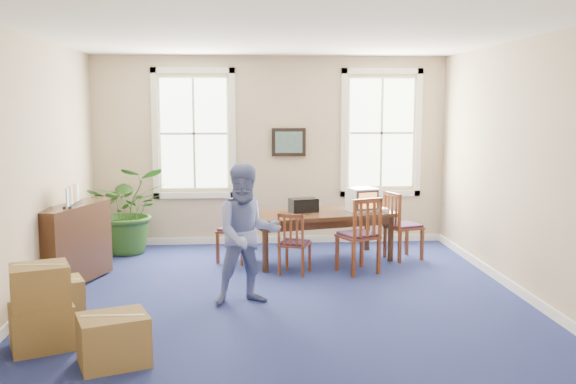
{
  "coord_description": "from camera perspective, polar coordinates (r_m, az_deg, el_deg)",
  "views": [
    {
      "loc": [
        -0.5,
        -7.68,
        2.38
      ],
      "look_at": [
        0.1,
        0.6,
        1.25
      ],
      "focal_mm": 40.0,
      "sensor_mm": 36.0,
      "label": 1
    }
  ],
  "objects": [
    {
      "name": "ceiling",
      "position": [
        7.74,
        -0.43,
        13.83
      ],
      "size": [
        6.5,
        6.5,
        0.0
      ],
      "primitive_type": "plane",
      "rotation": [
        3.14,
        0.0,
        0.0
      ],
      "color": "white",
      "rests_on": "ground"
    },
    {
      "name": "window_right",
      "position": [
        11.18,
        8.29,
        5.22
      ],
      "size": [
        1.4,
        0.12,
        2.2
      ],
      "primitive_type": null,
      "color": "white",
      "rests_on": "ground"
    },
    {
      "name": "chair_end_right",
      "position": [
        10.1,
        10.25,
        -2.94
      ],
      "size": [
        0.61,
        0.61,
        1.05
      ],
      "primitive_type": null,
      "rotation": [
        0.0,
        0.0,
        1.92
      ],
      "color": "brown",
      "rests_on": "ground"
    },
    {
      "name": "wall_back",
      "position": [
        10.97,
        -1.52,
        3.68
      ],
      "size": [
        6.5,
        0.0,
        6.5
      ],
      "primitive_type": "plane",
      "rotation": [
        1.57,
        0.0,
        0.0
      ],
      "color": "tan",
      "rests_on": "ground"
    },
    {
      "name": "man",
      "position": [
        7.69,
        -3.64,
        -3.76
      ],
      "size": [
        0.94,
        0.79,
        1.7
      ],
      "primitive_type": "imported",
      "rotation": [
        0.0,
        0.0,
        0.2
      ],
      "color": "#7284C2",
      "rests_on": "ground"
    },
    {
      "name": "equipment_bag",
      "position": [
        9.83,
        1.38,
        -1.16
      ],
      "size": [
        0.47,
        0.37,
        0.21
      ],
      "primitive_type": "cube",
      "rotation": [
        0.0,
        0.0,
        0.27
      ],
      "color": "black",
      "rests_on": "conference_table"
    },
    {
      "name": "window_left",
      "position": [
        10.95,
        -8.36,
        5.16
      ],
      "size": [
        1.4,
        0.12,
        2.2
      ],
      "primitive_type": null,
      "color": "white",
      "rests_on": "ground"
    },
    {
      "name": "game_console",
      "position": [
        9.98,
        8.33,
        -1.56
      ],
      "size": [
        0.16,
        0.2,
        0.05
      ],
      "primitive_type": "cube",
      "rotation": [
        0.0,
        0.0,
        0.0
      ],
      "color": "white",
      "rests_on": "conference_table"
    },
    {
      "name": "baseboard_right",
      "position": [
        8.74,
        19.62,
        -8.1
      ],
      "size": [
        0.04,
        6.5,
        0.12
      ],
      "primitive_type": "cube",
      "color": "white",
      "rests_on": "ground"
    },
    {
      "name": "wall_front",
      "position": [
        4.53,
        2.24,
        -2.2
      ],
      "size": [
        6.5,
        0.0,
        6.5
      ],
      "primitive_type": "plane",
      "rotation": [
        -1.57,
        0.0,
        0.0
      ],
      "color": "tan",
      "rests_on": "ground"
    },
    {
      "name": "baseboard_back",
      "position": [
        11.16,
        -1.48,
        -4.25
      ],
      "size": [
        6.0,
        0.04,
        0.12
      ],
      "primitive_type": "cube",
      "color": "white",
      "rests_on": "ground"
    },
    {
      "name": "cardboard_boxes",
      "position": [
        6.84,
        -19.03,
        -9.13
      ],
      "size": [
        2.05,
        2.05,
        0.89
      ],
      "primitive_type": null,
      "rotation": [
        0.0,
        0.0,
        0.42
      ],
      "color": "olive",
      "rests_on": "ground"
    },
    {
      "name": "chair_near_right",
      "position": [
        9.19,
        6.24,
        -3.78
      ],
      "size": [
        0.65,
        0.65,
        1.1
      ],
      "primitive_type": null,
      "rotation": [
        0.0,
        0.0,
        3.55
      ],
      "color": "brown",
      "rests_on": "ground"
    },
    {
      "name": "chair_end_left",
      "position": [
        9.79,
        -4.76,
        -3.28
      ],
      "size": [
        0.59,
        0.59,
        1.02
      ],
      "primitive_type": null,
      "rotation": [
        0.0,
        0.0,
        -1.94
      ],
      "color": "brown",
      "rests_on": "ground"
    },
    {
      "name": "wall_right",
      "position": [
        8.48,
        20.28,
        1.99
      ],
      "size": [
        0.0,
        6.5,
        6.5
      ],
      "primitive_type": "plane",
      "rotation": [
        1.57,
        0.0,
        -1.57
      ],
      "color": "tan",
      "rests_on": "ground"
    },
    {
      "name": "floor",
      "position": [
        8.06,
        -0.41,
        -9.43
      ],
      "size": [
        6.5,
        6.5,
        0.0
      ],
      "primitive_type": "plane",
      "color": "navy",
      "rests_on": "ground"
    },
    {
      "name": "conference_table",
      "position": [
        9.89,
        2.86,
        -3.94
      ],
      "size": [
        2.4,
        1.55,
        0.75
      ],
      "primitive_type": null,
      "rotation": [
        0.0,
        0.0,
        0.27
      ],
      "color": "#412717",
      "rests_on": "ground"
    },
    {
      "name": "potted_plant",
      "position": [
        10.64,
        -14.0,
        -1.53
      ],
      "size": [
        1.48,
        1.36,
        1.41
      ],
      "primitive_type": "imported",
      "rotation": [
        0.0,
        0.0,
        0.22
      ],
      "color": "#254E19",
      "rests_on": "ground"
    },
    {
      "name": "chair_near_left",
      "position": [
        9.1,
        0.6,
        -4.54
      ],
      "size": [
        0.52,
        0.52,
        0.89
      ],
      "primitive_type": null,
      "rotation": [
        0.0,
        0.0,
        2.76
      ],
      "color": "brown",
      "rests_on": "ground"
    },
    {
      "name": "credenza",
      "position": [
        9.03,
        -18.54,
        -4.56
      ],
      "size": [
        0.78,
        1.37,
        1.03
      ],
      "primitive_type": "cube",
      "rotation": [
        0.0,
        0.0,
        -0.33
      ],
      "color": "#412717",
      "rests_on": "ground"
    },
    {
      "name": "brochure_rack",
      "position": [
        8.91,
        -18.6,
        -0.43
      ],
      "size": [
        0.24,
        0.64,
        0.28
      ],
      "primitive_type": null,
      "rotation": [
        0.0,
        0.0,
        -0.21
      ],
      "color": "#99999E",
      "rests_on": "credenza"
    },
    {
      "name": "crt_tv",
      "position": [
        9.94,
        6.58,
        -0.66
      ],
      "size": [
        0.5,
        0.53,
        0.36
      ],
      "primitive_type": null,
      "rotation": [
        0.0,
        0.0,
        0.29
      ],
      "color": "#B7B7BC",
      "rests_on": "conference_table"
    },
    {
      "name": "wall_left",
      "position": [
        8.12,
        -22.07,
        1.66
      ],
      "size": [
        0.0,
        6.5,
        6.5
      ],
      "primitive_type": "plane",
      "rotation": [
        1.57,
        0.0,
        1.57
      ],
      "color": "tan",
      "rests_on": "ground"
    },
    {
      "name": "wall_picture",
      "position": [
        10.93,
        0.07,
        4.45
      ],
      "size": [
        0.58,
        0.06,
        0.48
      ],
      "primitive_type": null,
      "color": "black",
      "rests_on": "ground"
    },
    {
      "name": "baseboard_left",
      "position": [
        8.4,
        -21.33,
        -8.84
      ],
      "size": [
        0.04,
        6.5,
        0.12
      ],
      "primitive_type": "cube",
      "color": "white",
      "rests_on": "ground"
    }
  ]
}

